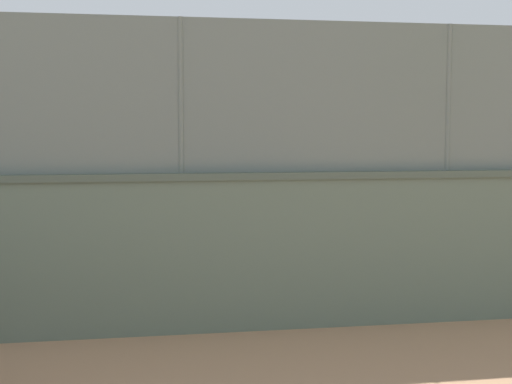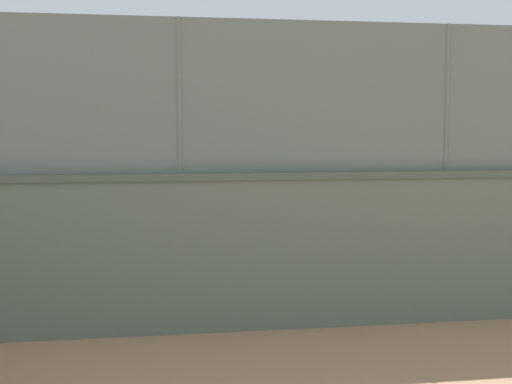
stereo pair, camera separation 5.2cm
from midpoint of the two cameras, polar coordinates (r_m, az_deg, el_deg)
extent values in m
plane|color=tan|center=(20.94, 5.74, -1.38)|extent=(260.00, 260.00, 0.00)
cylinder|color=slate|center=(8.94, 14.86, 7.15)|extent=(0.07, 0.07, 1.71)
cylinder|color=slate|center=(8.15, -5.84, 7.52)|extent=(0.07, 0.07, 1.71)
cylinder|color=black|center=(19.44, -6.16, -0.70)|extent=(0.20, 0.20, 0.79)
cylinder|color=black|center=(19.35, -6.68, -0.73)|extent=(0.20, 0.20, 0.79)
cylinder|color=orange|center=(19.34, -6.43, 1.30)|extent=(0.45, 0.45, 0.58)
cylinder|color=#936B4C|center=(19.52, -5.73, 1.68)|extent=(0.30, 0.54, 0.17)
cylinder|color=#936B4C|center=(19.46, -7.63, 1.65)|extent=(0.30, 0.54, 0.17)
sphere|color=#936B4C|center=(19.32, -6.45, 2.48)|extent=(0.22, 0.22, 0.22)
cylinder|color=red|center=(19.31, -6.45, 2.77)|extent=(0.31, 0.31, 0.05)
cylinder|color=black|center=(19.62, -7.87, 1.67)|extent=(0.15, 0.29, 0.04)
ellipsoid|color=#333338|center=(19.82, -8.15, 1.70)|extent=(0.15, 0.29, 0.24)
cylinder|color=black|center=(10.54, -6.75, -5.58)|extent=(0.20, 0.20, 0.74)
cylinder|color=black|center=(10.45, -7.72, -5.68)|extent=(0.20, 0.20, 0.74)
cylinder|color=#3372B2|center=(10.40, -7.27, -2.16)|extent=(0.45, 0.45, 0.54)
cylinder|color=#936B4C|center=(10.56, -6.05, -1.44)|extent=(0.30, 0.51, 0.16)
cylinder|color=#936B4C|center=(10.52, -9.41, -1.50)|extent=(0.30, 0.51, 0.16)
sphere|color=#936B4C|center=(10.36, -7.29, -0.09)|extent=(0.21, 0.21, 0.21)
cylinder|color=white|center=(10.35, -7.30, 0.40)|extent=(0.29, 0.29, 0.05)
cylinder|color=black|center=(10.68, -9.84, -1.41)|extent=(0.16, 0.29, 0.04)
ellipsoid|color=#333338|center=(10.88, -10.34, -1.31)|extent=(0.15, 0.29, 0.24)
sphere|color=#3399D8|center=(18.38, -6.95, 1.45)|extent=(0.13, 0.13, 0.13)
camera|label=1|loc=(0.03, -89.88, 0.01)|focal=51.15mm
camera|label=2|loc=(0.03, 90.12, -0.01)|focal=51.15mm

